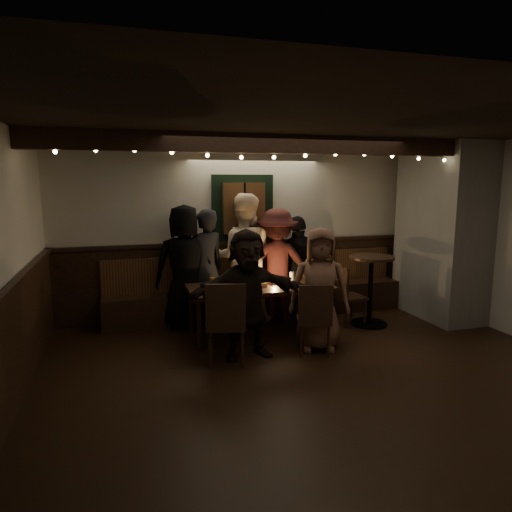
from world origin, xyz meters
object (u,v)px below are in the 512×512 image
object	(u,v)px
chair_near_right	(315,315)
person_f	(247,294)
dining_table	(260,290)
person_d	(277,265)
person_e	(298,266)
high_top	(371,282)
chair_near_left	(226,319)
person_c	(243,258)
person_b	(206,268)
person_g	(319,289)
chair_end	(345,292)
person_a	(185,267)

from	to	relation	value
chair_near_right	person_f	xyz separation A→B (m)	(-0.77, 0.19, 0.27)
dining_table	person_d	xyz separation A→B (m)	(0.45, 0.63, 0.21)
person_d	person_e	distance (m)	0.38
person_d	person_f	world-z (taller)	person_d
high_top	person_e	size ratio (longest dim) A/B	0.65
chair_near_left	person_c	bearing A→B (deg)	68.66
person_b	person_g	distance (m)	1.78
chair_near_right	person_e	world-z (taller)	person_e
person_b	person_f	world-z (taller)	person_b
high_top	person_b	distance (m)	2.37
person_e	person_g	size ratio (longest dim) A/B	1.02
person_c	chair_near_right	bearing A→B (deg)	121.42
chair_end	high_top	distance (m)	0.39
person_d	person_e	world-z (taller)	person_d
person_b	person_c	distance (m)	0.59
high_top	person_f	distance (m)	2.13
person_e	dining_table	bearing A→B (deg)	21.48
chair_end	person_e	world-z (taller)	person_e
dining_table	chair_end	distance (m)	1.31
person_d	person_e	xyz separation A→B (m)	(0.37, 0.07, -0.06)
dining_table	high_top	xyz separation A→B (m)	(1.65, -0.02, 0.01)
high_top	chair_near_right	bearing A→B (deg)	-145.48
person_d	dining_table	bearing A→B (deg)	67.22
dining_table	chair_near_right	world-z (taller)	chair_near_right
chair_end	chair_near_left	bearing A→B (deg)	-153.88
person_e	person_f	xyz separation A→B (m)	(-1.19, -1.39, -0.01)
chair_end	person_f	world-z (taller)	person_f
chair_near_left	person_e	bearing A→B (deg)	46.72
person_b	person_d	bearing A→B (deg)	156.57
person_e	person_d	bearing A→B (deg)	-7.89
person_c	person_g	xyz separation A→B (m)	(0.58, -1.42, -0.18)
chair_near_right	person_a	size ratio (longest dim) A/B	0.50
person_c	person_b	bearing A→B (deg)	22.73
dining_table	person_c	world-z (taller)	person_c
chair_near_right	person_c	world-z (taller)	person_c
dining_table	chair_end	size ratio (longest dim) A/B	2.22
person_a	person_c	xyz separation A→B (m)	(0.87, 0.09, 0.07)
dining_table	person_c	size ratio (longest dim) A/B	1.01
person_g	chair_near_right	bearing A→B (deg)	-107.29
person_b	person_g	world-z (taller)	person_b
chair_near_left	person_f	xyz separation A→B (m)	(0.30, 0.19, 0.22)
dining_table	chair_near_left	size ratio (longest dim) A/B	1.97
high_top	person_e	bearing A→B (deg)	138.84
person_a	chair_near_left	bearing A→B (deg)	103.14
chair_end	person_e	xyz separation A→B (m)	(-0.48, 0.62, 0.28)
high_top	person_b	bearing A→B (deg)	162.95
person_g	person_b	bearing A→B (deg)	149.03
person_c	person_f	xyz separation A→B (m)	(-0.33, -1.43, -0.18)
high_top	person_c	size ratio (longest dim) A/B	0.54
chair_near_right	person_f	size ratio (longest dim) A/B	0.58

